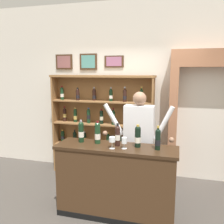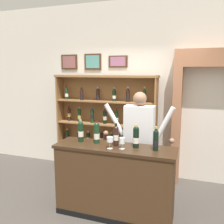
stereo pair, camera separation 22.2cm
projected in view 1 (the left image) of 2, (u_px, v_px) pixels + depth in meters
ground_plane at (110, 214)px, 3.51m from camera, size 14.00×14.00×0.02m
back_wall at (132, 90)px, 4.78m from camera, size 12.00×0.19×3.33m
wine_shelf at (102, 123)px, 4.74m from camera, size 2.02×0.30×1.95m
archway_doorway at (210, 108)px, 4.34m from camera, size 1.41×0.45×2.39m
tasting_counter at (116, 181)px, 3.40m from camera, size 1.67×0.49×1.02m
shopkeeper at (139, 134)px, 3.72m from camera, size 1.11×0.22×1.73m
tasting_bottle_prosecco at (81, 132)px, 3.49m from camera, size 0.08×0.08×0.32m
tasting_bottle_super_tuscan at (98, 133)px, 3.43m from camera, size 0.08×0.08×0.32m
tasting_bottle_brunello at (118, 135)px, 3.32m from camera, size 0.07×0.07×0.31m
tasting_bottle_grappa at (138, 136)px, 3.26m from camera, size 0.08×0.08×0.31m
tasting_bottle_rosso at (158, 139)px, 3.15m from camera, size 0.07×0.07×0.32m
wine_glass_center at (124, 141)px, 3.20m from camera, size 0.07×0.07×0.15m
wine_glass_right at (112, 140)px, 3.20m from camera, size 0.08×0.08×0.16m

